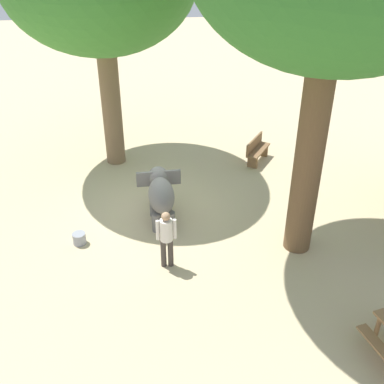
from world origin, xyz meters
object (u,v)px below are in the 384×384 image
at_px(elephant, 161,193).
at_px(person_handler, 166,235).
at_px(feed_bucket, 79,238).
at_px(wooden_bench, 257,149).

relative_size(elephant, person_handler, 1.21).
bearing_deg(feed_bucket, elephant, 114.25).
height_order(elephant, person_handler, person_handler).
height_order(person_handler, feed_bucket, person_handler).
distance_m(person_handler, feed_bucket, 2.72).
distance_m(wooden_bench, feed_bucket, 7.30).
xyz_separation_m(wooden_bench, feed_bucket, (4.42, -5.79, -0.31)).
bearing_deg(wooden_bench, elephant, -13.31).
relative_size(person_handler, wooden_bench, 1.16).
xyz_separation_m(person_handler, wooden_bench, (-5.56, 3.44, -0.48)).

